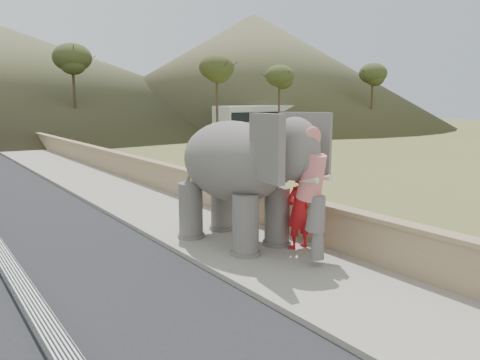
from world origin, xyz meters
The scene contains 11 objects.
ground centered at (0.00, 0.00, 0.00)m, with size 160.00×160.00×0.00m, color olive.
walkway centered at (0.00, 10.00, 0.07)m, with size 3.00×120.00×0.15m, color #9E9687.
parapet centered at (1.65, 10.00, 0.55)m, with size 0.30×120.00×1.10m, color tan.
cow centered at (9.56, 12.81, 0.69)m, with size 0.74×1.63×1.38m, color brown.
distant_car centered at (15.19, 36.88, 0.72)m, with size 1.70×4.23×1.44m, color silver.
bus_white centered at (22.62, 32.66, 1.55)m, with size 2.50×11.00×3.10m, color beige.
bus_orange centered at (31.36, 33.63, 1.55)m, with size 2.50×11.00×3.10m, color orange.
hill_right centered at (36.00, 52.00, 8.00)m, with size 56.00×56.00×16.00m, color brown.
hill_far centered at (5.00, 70.00, 7.00)m, with size 80.00×80.00×14.00m, color brown.
elephant_and_man centered at (0.02, 4.97, 1.74)m, with size 2.92×4.72×3.20m.
trees centered at (1.35, 28.98, 4.04)m, with size 48.78×43.16×8.81m.
Camera 1 is at (-6.48, -4.46, 3.69)m, focal length 35.00 mm.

